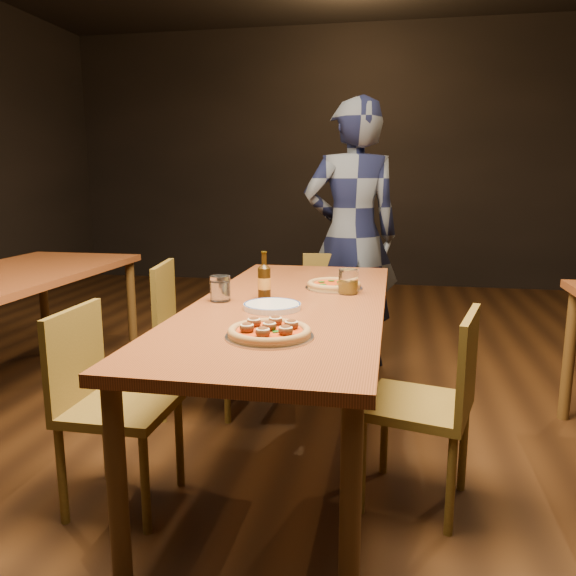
% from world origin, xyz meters
% --- Properties ---
extents(ground, '(9.00, 9.00, 0.00)m').
position_xyz_m(ground, '(0.00, 0.00, 0.00)').
color(ground, black).
extents(room_shell, '(9.00, 9.00, 9.00)m').
position_xyz_m(room_shell, '(0.00, 0.00, 1.86)').
color(room_shell, black).
rests_on(room_shell, ground).
extents(table_main, '(0.80, 2.00, 0.75)m').
position_xyz_m(table_main, '(0.00, 0.00, 0.68)').
color(table_main, brown).
rests_on(table_main, ground).
extents(chair_main_nw, '(0.38, 0.38, 0.82)m').
position_xyz_m(chair_main_nw, '(-0.58, -0.44, 0.41)').
color(chair_main_nw, brown).
rests_on(chair_main_nw, ground).
extents(chair_main_sw, '(0.46, 0.46, 0.86)m').
position_xyz_m(chair_main_sw, '(-0.60, 0.50, 0.43)').
color(chair_main_sw, brown).
rests_on(chair_main_sw, ground).
extents(chair_main_e, '(0.47, 0.47, 0.83)m').
position_xyz_m(chair_main_e, '(0.54, -0.21, 0.41)').
color(chair_main_e, brown).
rests_on(chair_main_e, ground).
extents(chair_end, '(0.43, 0.43, 0.82)m').
position_xyz_m(chair_end, '(0.06, 1.16, 0.41)').
color(chair_end, brown).
rests_on(chair_end, ground).
extents(pizza_meatball, '(0.30, 0.30, 0.05)m').
position_xyz_m(pizza_meatball, '(0.03, -0.55, 0.77)').
color(pizza_meatball, '#B7B7BF').
rests_on(pizza_meatball, table_main).
extents(pizza_margherita, '(0.28, 0.28, 0.04)m').
position_xyz_m(pizza_margherita, '(0.15, 0.33, 0.77)').
color(pizza_margherita, '#B7B7BF').
rests_on(pizza_margherita, table_main).
extents(plate_stack, '(0.23, 0.23, 0.02)m').
position_xyz_m(plate_stack, '(-0.05, -0.15, 0.76)').
color(plate_stack, white).
rests_on(plate_stack, table_main).
extents(beer_bottle, '(0.06, 0.06, 0.20)m').
position_xyz_m(beer_bottle, '(-0.12, 0.04, 0.82)').
color(beer_bottle, black).
rests_on(beer_bottle, table_main).
extents(water_glass, '(0.09, 0.09, 0.11)m').
position_xyz_m(water_glass, '(-0.30, -0.04, 0.81)').
color(water_glass, white).
rests_on(water_glass, table_main).
extents(amber_glass, '(0.09, 0.09, 0.11)m').
position_xyz_m(amber_glass, '(0.23, 0.22, 0.81)').
color(amber_glass, '#8E6210').
rests_on(amber_glass, table_main).
extents(diner, '(0.75, 0.60, 1.78)m').
position_xyz_m(diner, '(0.15, 1.44, 0.89)').
color(diner, black).
rests_on(diner, ground).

